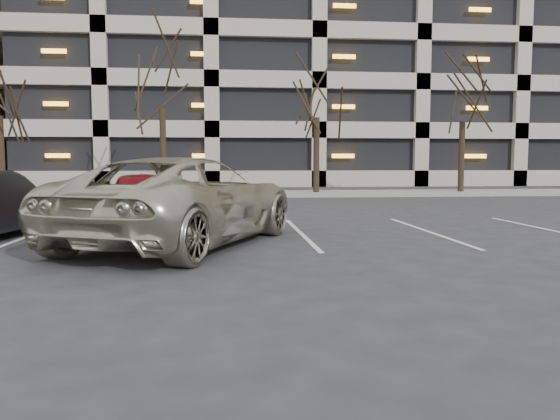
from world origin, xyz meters
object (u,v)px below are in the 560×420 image
Objects in this scene: parking_meter at (167,199)px; car_red at (143,199)px; tree_d at (464,77)px; suv_silver at (184,201)px; tree_c at (317,70)px; tree_b at (161,54)px.

car_red reaches higher than parking_meter.
tree_d is 19.74m from suv_silver.
tree_d is at bearing 0.00° from tree_c.
tree_b is 14.02m from tree_d.
tree_b is at bearing 77.64° from parking_meter.
tree_c is 2.01× the size of car_red.
tree_b is 7.02m from tree_c.
tree_d is 6.13× the size of parking_meter.
suv_silver is at bearing -128.53° from tree_d.
tree_c is (7.00, 0.00, -0.57)m from tree_b.
parking_meter is 1.87m from suv_silver.
tree_c reaches higher than parking_meter.
tree_b reaches higher than suv_silver.
suv_silver reaches higher than car_red.
parking_meter is at bearing 89.88° from car_red.
tree_c is 1.25× the size of suv_silver.
suv_silver is (0.11, 1.86, -0.16)m from parking_meter.
tree_b is at bearing -57.61° from suv_silver.
car_red is (-1.12, 2.43, -0.13)m from suv_silver.
tree_d reaches higher than parking_meter.
suv_silver is (-4.94, -14.99, -4.94)m from tree_c.
tree_c is at bearing 180.00° from tree_d.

